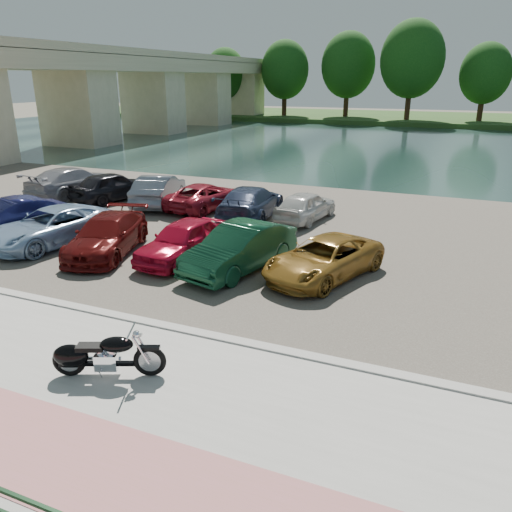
{
  "coord_description": "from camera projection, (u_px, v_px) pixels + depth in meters",
  "views": [
    {
      "loc": [
        5.12,
        -7.3,
        5.88
      ],
      "look_at": [
        -0.05,
        5.04,
        1.1
      ],
      "focal_mm": 35.0,
      "sensor_mm": 36.0,
      "label": 1
    }
  ],
  "objects": [
    {
      "name": "kerb",
      "position": [
        209.0,
        336.0,
        11.9
      ],
      "size": [
        60.0,
        0.3,
        0.14
      ],
      "primitive_type": "cube",
      "color": "#9E9C95",
      "rests_on": "ground"
    },
    {
      "name": "car_3",
      "position": [
        107.0,
        235.0,
        17.44
      ],
      "size": [
        3.0,
        4.86,
        1.32
      ],
      "primitive_type": "imported",
      "rotation": [
        0.0,
        0.0,
        0.27
      ],
      "color": "#4F0C0B",
      "rests_on": "parking_lot"
    },
    {
      "name": "river",
      "position": [
        406.0,
        147.0,
        44.93
      ],
      "size": [
        120.0,
        40.0,
        0.0
      ],
      "primitive_type": "cube",
      "color": "#182B2A",
      "rests_on": "ground"
    },
    {
      "name": "motorcycle",
      "position": [
        98.0,
        356.0,
        10.14
      ],
      "size": [
        2.21,
        1.14,
        1.05
      ],
      "rotation": [
        0.0,
        0.0,
        0.4
      ],
      "color": "black",
      "rests_on": "promenade"
    },
    {
      "name": "car_4",
      "position": [
        183.0,
        240.0,
        16.83
      ],
      "size": [
        2.01,
        4.14,
        1.36
      ],
      "primitive_type": "imported",
      "rotation": [
        0.0,
        0.0,
        -0.1
      ],
      "color": "#AC0B27",
      "rests_on": "parking_lot"
    },
    {
      "name": "parking_lot",
      "position": [
        315.0,
        235.0,
        19.73
      ],
      "size": [
        60.0,
        18.0,
        0.04
      ],
      "primitive_type": "cube",
      "color": "#48423A",
      "rests_on": "ground"
    },
    {
      "name": "pink_path",
      "position": [
        77.0,
        461.0,
        7.98
      ],
      "size": [
        60.0,
        2.0,
        0.01
      ],
      "primitive_type": "cube",
      "color": "#AD6A61",
      "rests_on": "promenade"
    },
    {
      "name": "car_1",
      "position": [
        10.0,
        219.0,
        19.24
      ],
      "size": [
        2.84,
        4.64,
        1.44
      ],
      "primitive_type": "imported",
      "rotation": [
        0.0,
        0.0,
        -0.32
      ],
      "color": "#13143D",
      "rests_on": "parking_lot"
    },
    {
      "name": "car_12",
      "position": [
        306.0,
        206.0,
        21.53
      ],
      "size": [
        2.08,
        3.96,
        1.29
      ],
      "primitive_type": "imported",
      "rotation": [
        0.0,
        0.0,
        2.99
      ],
      "color": "silver",
      "rests_on": "parking_lot"
    },
    {
      "name": "car_2",
      "position": [
        52.0,
        227.0,
        18.4
      ],
      "size": [
        3.23,
        5.21,
        1.35
      ],
      "primitive_type": "imported",
      "rotation": [
        0.0,
        0.0,
        -0.22
      ],
      "color": "#8AA9C9",
      "rests_on": "parking_lot"
    },
    {
      "name": "car_11",
      "position": [
        251.0,
        202.0,
        21.81
      ],
      "size": [
        2.46,
        5.09,
        1.43
      ],
      "primitive_type": "imported",
      "rotation": [
        0.0,
        0.0,
        3.24
      ],
      "color": "#27314B",
      "rests_on": "parking_lot"
    },
    {
      "name": "car_8",
      "position": [
        112.0,
        186.0,
        25.02
      ],
      "size": [
        2.89,
        4.6,
        1.46
      ],
      "primitive_type": "imported",
      "rotation": [
        0.0,
        0.0,
        2.85
      ],
      "color": "black",
      "rests_on": "parking_lot"
    },
    {
      "name": "ground",
      "position": [
        163.0,
        383.0,
        10.19
      ],
      "size": [
        200.0,
        200.0,
        0.0
      ],
      "primitive_type": "plane",
      "color": "#595447",
      "rests_on": "ground"
    },
    {
      "name": "car_7",
      "position": [
        73.0,
        182.0,
        25.96
      ],
      "size": [
        2.64,
        5.39,
        1.51
      ],
      "primitive_type": "imported",
      "rotation": [
        0.0,
        0.0,
        3.04
      ],
      "color": "gray",
      "rests_on": "parking_lot"
    },
    {
      "name": "car_6",
      "position": [
        324.0,
        258.0,
        15.34
      ],
      "size": [
        3.42,
        4.83,
        1.22
      ],
      "primitive_type": "imported",
      "rotation": [
        0.0,
        0.0,
        -0.35
      ],
      "color": "olive",
      "rests_on": "parking_lot"
    },
    {
      "name": "car_10",
      "position": [
        205.0,
        196.0,
        23.41
      ],
      "size": [
        2.54,
        4.6,
        1.22
      ],
      "primitive_type": "imported",
      "rotation": [
        0.0,
        0.0,
        3.02
      ],
      "color": "maroon",
      "rests_on": "parking_lot"
    },
    {
      "name": "far_trees",
      "position": [
        473.0,
        65.0,
        63.22
      ],
      "size": [
        70.25,
        10.68,
        12.52
      ],
      "color": "#341F13",
      "rests_on": "far_bank"
    },
    {
      "name": "car_9",
      "position": [
        159.0,
        190.0,
        24.15
      ],
      "size": [
        2.73,
        4.71,
        1.47
      ],
      "primitive_type": "imported",
      "rotation": [
        0.0,
        0.0,
        3.42
      ],
      "color": "slate",
      "rests_on": "parking_lot"
    },
    {
      "name": "promenade",
      "position": [
        133.0,
        410.0,
        9.3
      ],
      "size": [
        60.0,
        6.0,
        0.1
      ],
      "primitive_type": "cube",
      "color": "#9E9C95",
      "rests_on": "ground"
    },
    {
      "name": "car_5",
      "position": [
        240.0,
        248.0,
        15.88
      ],
      "size": [
        2.55,
        4.68,
        1.46
      ],
      "primitive_type": "imported",
      "rotation": [
        0.0,
        0.0,
        -0.24
      ],
      "color": "#103C25",
      "rests_on": "parking_lot"
    },
    {
      "name": "far_bank",
      "position": [
        434.0,
        119.0,
        72.62
      ],
      "size": [
        120.0,
        24.0,
        0.6
      ],
      "primitive_type": "cube",
      "color": "#204217",
      "rests_on": "ground"
    },
    {
      "name": "bridge",
      "position": [
        147.0,
        82.0,
        54.14
      ],
      "size": [
        7.0,
        56.0,
        8.55
      ],
      "color": "tan",
      "rests_on": "ground"
    }
  ]
}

